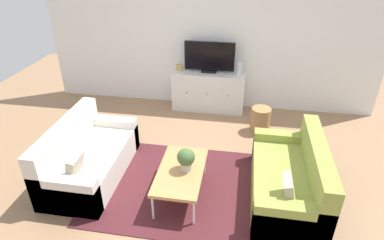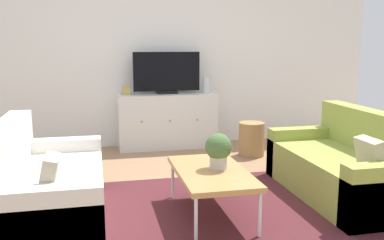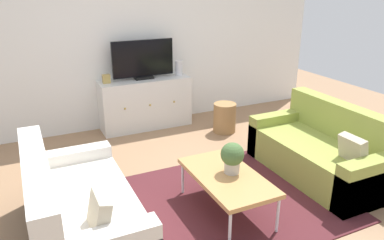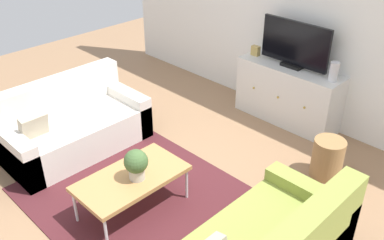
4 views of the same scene
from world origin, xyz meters
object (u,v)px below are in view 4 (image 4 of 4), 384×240
(potted_plant, at_px, (136,163))
(wicker_basket, at_px, (327,158))
(couch_left_side, at_px, (71,127))
(coffee_table, at_px, (131,179))
(flat_screen_tv, at_px, (295,45))
(glass_vase, at_px, (334,72))
(tv_console, at_px, (288,94))
(mantel_clock, at_px, (256,51))

(potted_plant, xyz_separation_m, wicker_basket, (0.99, 1.83, -0.36))
(couch_left_side, xyz_separation_m, coffee_table, (1.43, -0.19, 0.11))
(coffee_table, bearing_deg, flat_screen_tv, 89.10)
(glass_vase, relative_size, wicker_basket, 0.52)
(couch_left_side, bearing_deg, tv_console, 58.30)
(mantel_clock, height_order, wicker_basket, mantel_clock)
(glass_vase, height_order, wicker_basket, glass_vase)
(coffee_table, distance_m, glass_vase, 2.69)
(coffee_table, xyz_separation_m, wicker_basket, (1.06, 1.86, -0.16))
(glass_vase, bearing_deg, coffee_table, -103.49)
(flat_screen_tv, bearing_deg, potted_plant, -89.43)
(couch_left_side, distance_m, tv_console, 2.79)
(glass_vase, relative_size, mantel_clock, 1.79)
(tv_console, relative_size, wicker_basket, 3.10)
(glass_vase, bearing_deg, mantel_clock, 180.00)
(mantel_clock, bearing_deg, wicker_basket, -24.07)
(couch_left_side, xyz_separation_m, tv_console, (1.47, 2.37, 0.11))
(flat_screen_tv, height_order, wicker_basket, flat_screen_tv)
(potted_plant, distance_m, wicker_basket, 2.12)
(tv_console, xyz_separation_m, mantel_clock, (-0.58, 0.00, 0.45))
(couch_left_side, bearing_deg, coffee_table, -7.70)
(wicker_basket, bearing_deg, tv_console, 145.01)
(couch_left_side, distance_m, glass_vase, 3.19)
(potted_plant, height_order, wicker_basket, potted_plant)
(couch_left_side, bearing_deg, potted_plant, -6.53)
(potted_plant, xyz_separation_m, glass_vase, (0.55, 2.55, 0.30))
(coffee_table, relative_size, mantel_clock, 8.19)
(couch_left_side, relative_size, tv_console, 1.20)
(potted_plant, bearing_deg, wicker_basket, 61.67)
(glass_vase, distance_m, wicker_basket, 1.07)
(couch_left_side, relative_size, potted_plant, 5.36)
(wicker_basket, bearing_deg, glass_vase, 121.74)
(glass_vase, bearing_deg, flat_screen_tv, 178.01)
(glass_vase, height_order, mantel_clock, glass_vase)
(coffee_table, distance_m, flat_screen_tv, 2.68)
(coffee_table, height_order, wicker_basket, wicker_basket)
(tv_console, distance_m, mantel_clock, 0.73)
(tv_console, bearing_deg, potted_plant, -89.43)
(glass_vase, xyz_separation_m, wicker_basket, (0.44, -0.71, -0.67))
(glass_vase, bearing_deg, wicker_basket, -58.26)
(tv_console, height_order, flat_screen_tv, flat_screen_tv)
(flat_screen_tv, relative_size, glass_vase, 4.05)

